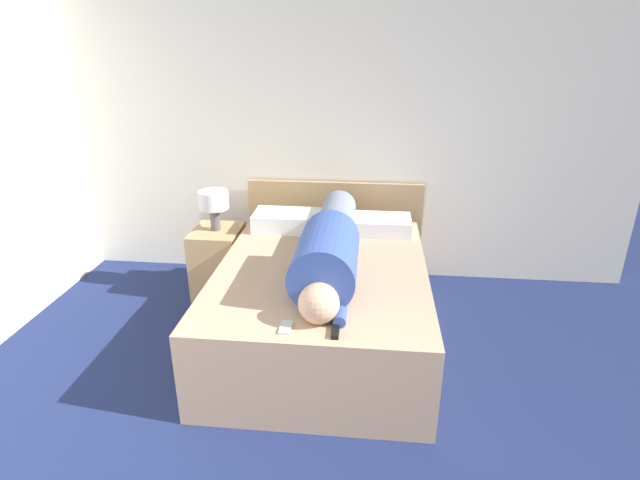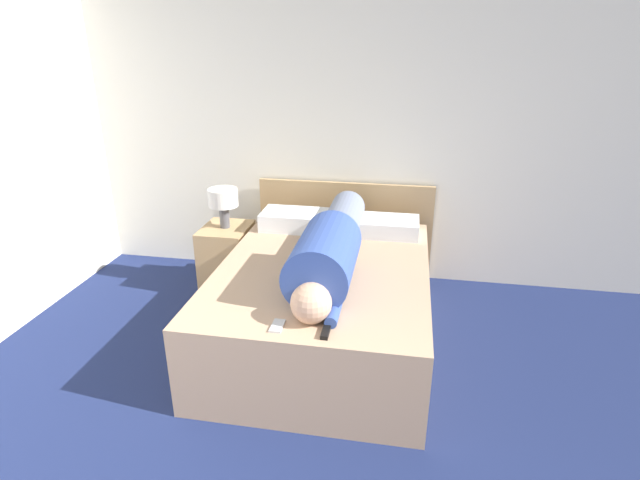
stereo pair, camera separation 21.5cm
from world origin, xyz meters
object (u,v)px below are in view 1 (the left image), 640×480
(table_lamp, at_px, (214,202))
(cell_phone, at_px, (286,327))
(tv_remote, at_px, (336,330))
(person_lying, at_px, (330,247))
(nightstand, at_px, (219,261))
(pillow_near_headboard, at_px, (293,221))
(bed, at_px, (322,303))
(pillow_second, at_px, (373,225))

(table_lamp, xyz_separation_m, cell_phone, (0.83, -1.45, -0.22))
(cell_phone, bearing_deg, tv_remote, -2.10)
(person_lying, bearing_deg, cell_phone, -102.69)
(person_lying, bearing_deg, nightstand, 145.26)
(table_lamp, distance_m, cell_phone, 1.68)
(nightstand, xyz_separation_m, pillow_near_headboard, (0.63, 0.05, 0.37))
(bed, distance_m, pillow_second, 0.85)
(bed, height_order, nightstand, bed)
(person_lying, distance_m, tv_remote, 0.79)
(nightstand, distance_m, pillow_near_headboard, 0.73)
(person_lying, distance_m, pillow_near_headboard, 0.83)
(pillow_near_headboard, bearing_deg, bed, -65.75)
(person_lying, height_order, tv_remote, person_lying)
(table_lamp, xyz_separation_m, tv_remote, (1.10, -1.46, -0.21))
(bed, distance_m, tv_remote, 0.89)
(nightstand, height_order, tv_remote, tv_remote)
(nightstand, bearing_deg, table_lamp, 180.00)
(bed, distance_m, nightstand, 1.14)
(table_lamp, relative_size, cell_phone, 2.55)
(pillow_second, bearing_deg, cell_phone, -106.92)
(tv_remote, relative_size, cell_phone, 1.15)
(nightstand, distance_m, pillow_second, 1.34)
(nightstand, xyz_separation_m, pillow_second, (1.28, 0.05, 0.36))
(bed, height_order, tv_remote, tv_remote)
(pillow_second, relative_size, tv_remote, 3.99)
(table_lamp, height_order, pillow_second, table_lamp)
(bed, height_order, cell_phone, cell_phone)
(pillow_near_headboard, xyz_separation_m, tv_remote, (0.46, -1.51, -0.06))
(person_lying, bearing_deg, pillow_near_headboard, 116.16)
(table_lamp, xyz_separation_m, pillow_near_headboard, (0.63, 0.05, -0.16))
(pillow_near_headboard, distance_m, tv_remote, 1.58)
(table_lamp, xyz_separation_m, pillow_second, (1.28, 0.05, -0.16))
(cell_phone, bearing_deg, nightstand, 119.79)
(tv_remote, bearing_deg, pillow_near_headboard, 107.11)
(nightstand, relative_size, person_lying, 0.33)
(tv_remote, bearing_deg, nightstand, 126.99)
(pillow_second, xyz_separation_m, tv_remote, (-0.19, -1.51, -0.05))
(pillow_near_headboard, height_order, tv_remote, pillow_near_headboard)
(nightstand, bearing_deg, pillow_near_headboard, 4.67)
(person_lying, bearing_deg, bed, 134.97)
(pillow_near_headboard, xyz_separation_m, pillow_second, (0.65, 0.00, -0.01))
(tv_remote, bearing_deg, person_lying, 97.38)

